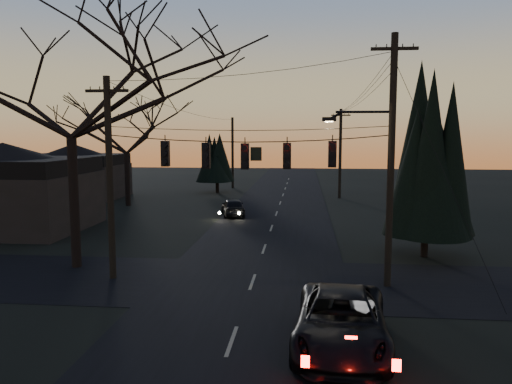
# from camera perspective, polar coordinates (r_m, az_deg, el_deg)

# --- Properties ---
(main_road) EXTENTS (8.00, 120.00, 0.02)m
(main_road) POSITION_cam_1_polar(r_m,az_deg,el_deg) (30.76, 1.52, -4.85)
(main_road) COLOR black
(main_road) RESTS_ON ground
(cross_road) EXTENTS (60.00, 7.00, 0.02)m
(cross_road) POSITION_cam_1_polar(r_m,az_deg,el_deg) (21.09, -0.40, -10.25)
(cross_road) COLOR black
(cross_road) RESTS_ON ground
(utility_pole_right) EXTENTS (5.00, 0.30, 10.00)m
(utility_pole_right) POSITION_cam_1_polar(r_m,az_deg,el_deg) (21.27, 14.75, -10.35)
(utility_pole_right) COLOR black
(utility_pole_right) RESTS_ON ground
(utility_pole_left) EXTENTS (1.80, 0.30, 8.50)m
(utility_pole_left) POSITION_cam_1_polar(r_m,az_deg,el_deg) (22.50, -16.01, -9.45)
(utility_pole_left) COLOR black
(utility_pole_left) RESTS_ON ground
(utility_pole_far_r) EXTENTS (1.80, 0.30, 8.50)m
(utility_pole_far_r) POSITION_cam_1_polar(r_m,az_deg,el_deg) (48.58, 9.50, -0.71)
(utility_pole_far_r) COLOR black
(utility_pole_far_r) RESTS_ON ground
(utility_pole_far_l) EXTENTS (0.30, 0.30, 8.00)m
(utility_pole_far_l) POSITION_cam_1_polar(r_m,az_deg,el_deg) (56.99, -2.67, 0.45)
(utility_pole_far_l) COLOR black
(utility_pole_far_l) RESTS_ON ground
(span_signal_assembly) EXTENTS (11.50, 0.44, 1.52)m
(span_signal_assembly) POSITION_cam_1_polar(r_m,az_deg,el_deg) (20.23, -1.09, 4.26)
(span_signal_assembly) COLOR black
(span_signal_assembly) RESTS_ON ground
(bare_tree_left) EXTENTS (11.27, 11.27, 11.96)m
(bare_tree_left) POSITION_cam_1_polar(r_m,az_deg,el_deg) (24.19, -20.58, 11.52)
(bare_tree_left) COLOR black
(bare_tree_left) RESTS_ON ground
(evergreen_right) EXTENTS (3.87, 3.87, 8.57)m
(evergreen_right) POSITION_cam_1_polar(r_m,az_deg,el_deg) (26.00, 19.04, 3.50)
(evergreen_right) COLOR black
(evergreen_right) RESTS_ON ground
(bare_tree_dist) EXTENTS (7.49, 7.49, 9.00)m
(bare_tree_dist) POSITION_cam_1_polar(r_m,az_deg,el_deg) (43.98, -14.63, 6.63)
(bare_tree_dist) COLOR black
(bare_tree_dist) RESTS_ON ground
(evergreen_dist) EXTENTS (3.99, 3.99, 5.44)m
(evergreen_dist) POSITION_cam_1_polar(r_m,az_deg,el_deg) (52.34, -4.47, 3.53)
(evergreen_dist) COLOR black
(evergreen_dist) RESTS_ON ground
(house_left_near) EXTENTS (10.00, 8.00, 5.60)m
(house_left_near) POSITION_cam_1_polar(r_m,az_deg,el_deg) (35.78, -26.76, 0.58)
(house_left_near) COLOR black
(house_left_near) RESTS_ON ground
(house_left_far) EXTENTS (9.00, 7.00, 5.20)m
(house_left_far) POSITION_cam_1_polar(r_m,az_deg,el_deg) (51.22, -20.06, 2.28)
(house_left_far) COLOR black
(house_left_far) RESTS_ON ground
(suv_near) EXTENTS (3.01, 5.82, 1.57)m
(suv_near) POSITION_cam_1_polar(r_m,az_deg,el_deg) (14.99, 9.72, -14.37)
(suv_near) COLOR black
(suv_near) RESTS_ON ground
(sedan_oncoming_a) EXTENTS (2.44, 4.16, 1.33)m
(sedan_oncoming_a) POSITION_cam_1_polar(r_m,az_deg,el_deg) (37.53, -2.64, -1.75)
(sedan_oncoming_a) COLOR black
(sedan_oncoming_a) RESTS_ON ground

